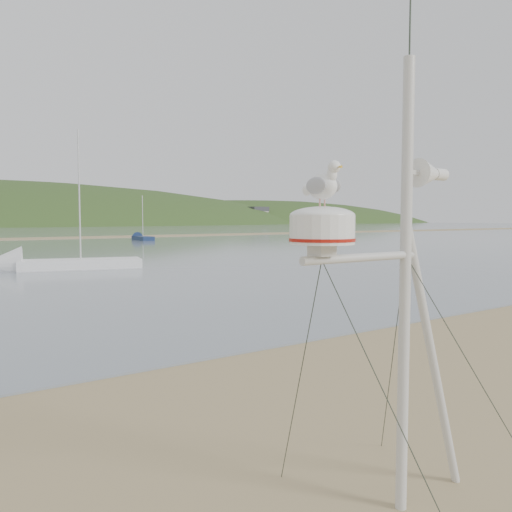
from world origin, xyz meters
TOP-DOWN VIEW (x-y plane):
  - ground at (0.00, 0.00)m, footprint 560.00×560.00m
  - mast_rig at (1.72, -1.70)m, footprint 2.25×2.40m
  - sailboat_blue_far at (25.83, 58.14)m, footprint 2.03×6.04m
  - sailboat_white_near at (5.04, 24.74)m, footprint 8.45×4.20m

SIDE VIEW (x-z plane):
  - ground at x=0.00m, z-range 0.00..0.00m
  - sailboat_white_near at x=5.04m, z-range -3.76..4.36m
  - sailboat_blue_far at x=25.83m, z-range -2.66..3.27m
  - mast_rig at x=1.72m, z-range -1.31..3.76m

